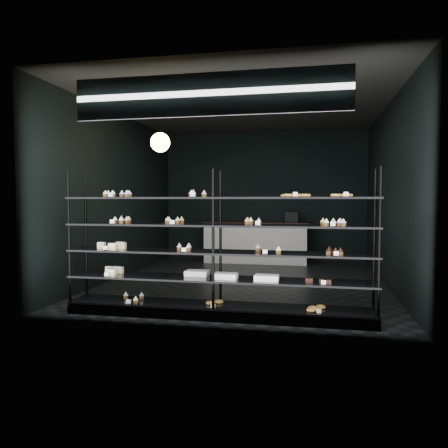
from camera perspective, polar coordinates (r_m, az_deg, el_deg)
The scene contains 5 objects.
room at distance 8.02m, azimuth 2.81°, elevation 3.73°, with size 5.01×6.01×3.20m.
display_shelf at distance 5.69m, azimuth -1.14°, elevation -5.90°, with size 4.00×0.50×1.91m.
signage at distance 5.29m, azimuth -2.16°, elevation 16.54°, with size 3.30×0.05×0.50m.
pendant_lamp at distance 7.23m, azimuth -8.33°, elevation 10.51°, with size 0.31×0.31×0.89m.
service_counter at distance 10.56m, azimuth 4.23°, elevation -2.34°, with size 2.54×0.65×1.23m.
Camera 1 is at (1.21, -7.93, 1.54)m, focal length 35.00 mm.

